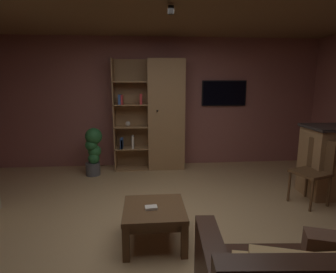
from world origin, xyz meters
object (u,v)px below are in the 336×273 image
at_px(potted_floor_plant, 93,149).
at_px(table_book_0, 151,208).
at_px(coffee_table, 154,214).
at_px(dining_chair, 315,167).
at_px(wall_mounted_tv, 224,93).
at_px(bookshelf_cabinet, 161,116).

bearing_deg(potted_floor_plant, table_book_0, -66.97).
relative_size(coffee_table, dining_chair, 0.72).
height_order(table_book_0, dining_chair, dining_chair).
bearing_deg(dining_chair, potted_floor_plant, 155.66).
xyz_separation_m(dining_chair, potted_floor_plant, (-3.31, 1.50, -0.04)).
xyz_separation_m(table_book_0, wall_mounted_tv, (1.57, 2.88, 1.05)).
bearing_deg(potted_floor_plant, coffee_table, -65.98).
distance_m(bookshelf_cabinet, potted_floor_plant, 1.43).
relative_size(table_book_0, potted_floor_plant, 0.14).
height_order(coffee_table, potted_floor_plant, potted_floor_plant).
xyz_separation_m(bookshelf_cabinet, table_book_0, (-0.27, -2.67, -0.63)).
bearing_deg(table_book_0, wall_mounted_tv, 61.50).
height_order(bookshelf_cabinet, wall_mounted_tv, bookshelf_cabinet).
distance_m(bookshelf_cabinet, table_book_0, 2.76).
height_order(coffee_table, dining_chair, dining_chair).
distance_m(table_book_0, potted_floor_plant, 2.54).
distance_m(table_book_0, wall_mounted_tv, 3.45).
height_order(table_book_0, wall_mounted_tv, wall_mounted_tv).
bearing_deg(table_book_0, dining_chair, 19.97).
height_order(bookshelf_cabinet, potted_floor_plant, bookshelf_cabinet).
distance_m(dining_chair, wall_mounted_tv, 2.37).
relative_size(dining_chair, potted_floor_plant, 1.05).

